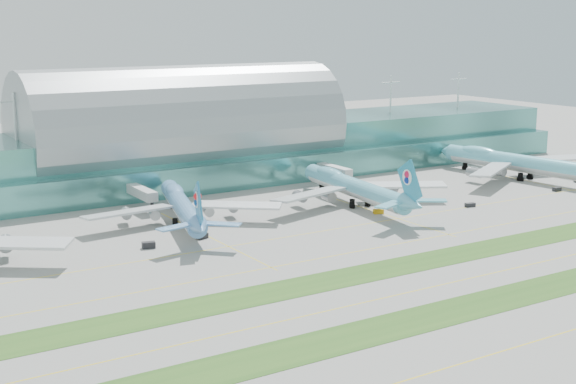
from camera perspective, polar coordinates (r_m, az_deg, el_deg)
ground at (r=197.80m, az=8.54°, el=-5.35°), size 700.00×700.00×0.00m
terminal at (r=301.63m, az=-7.49°, el=3.43°), size 340.00×69.10×36.00m
grass_strip_near at (r=178.67m, az=14.44°, el=-7.49°), size 420.00×12.00×0.08m
grass_strip_far at (r=199.24m, az=8.17°, el=-5.20°), size 420.00×12.00×0.08m
taxiline_a at (r=166.57m, az=19.47°, el=-9.27°), size 420.00×0.35×0.01m
taxiline_b at (r=187.97m, az=11.33°, el=-6.38°), size 420.00×0.35×0.01m
taxiline_c at (r=211.14m, az=5.36°, el=-4.15°), size 420.00×0.35×0.01m
taxiline_d at (r=228.32m, az=2.01°, el=-2.87°), size 420.00×0.35×0.01m
airliner_b at (r=238.54m, az=-7.55°, el=-0.91°), size 56.87×65.85×18.50m
airliner_c at (r=262.14m, az=4.69°, el=0.42°), size 63.66×72.71×20.02m
airliner_d at (r=317.94m, az=15.90°, el=2.12°), size 68.16×77.92×21.46m
gse_c at (r=215.14m, az=-9.88°, el=-3.74°), size 3.76×2.53×1.72m
gse_d at (r=222.51m, az=-6.12°, el=-3.14°), size 3.66×2.64×1.45m
gse_e at (r=251.51m, az=6.45°, el=-1.38°), size 3.47×2.52×1.42m
gse_f at (r=265.96m, az=12.82°, el=-0.90°), size 3.54×2.08×1.25m
gse_g at (r=299.08m, az=18.57°, el=0.20°), size 3.10×1.80×1.38m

